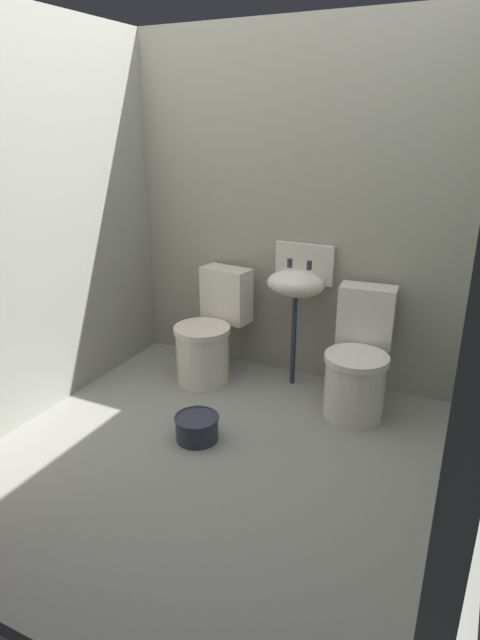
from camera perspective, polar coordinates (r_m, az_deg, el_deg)
ground_plane at (r=3.17m, az=-2.36°, el=-14.31°), size 2.84×2.71×0.08m
wall_back at (r=3.75m, az=6.27°, el=11.64°), size 2.84×0.10×2.40m
wall_left at (r=3.52m, az=-20.72°, el=9.85°), size 0.10×2.51×2.40m
toilet_left at (r=3.83m, az=-3.27°, el=-1.71°), size 0.46×0.64×0.78m
toilet_right at (r=3.48m, az=12.61°, el=-4.64°), size 0.43×0.62×0.78m
sink at (r=3.62m, az=6.17°, el=4.12°), size 0.42×0.35×0.99m
bucket at (r=3.20m, az=-4.65°, el=-11.40°), size 0.27×0.27×0.15m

